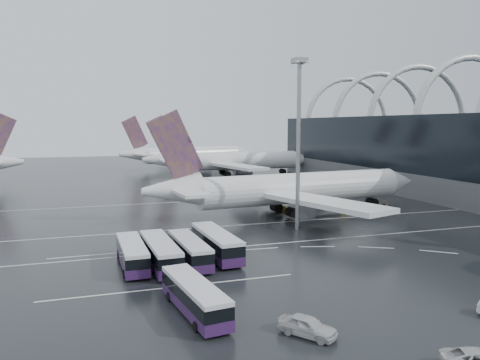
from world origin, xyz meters
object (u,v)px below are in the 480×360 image
object	(u,v)px
bus_row_near_c	(189,250)
gse_cart_belly_d	(383,203)
bus_row_near_a	(132,253)
airliner_gate_c	(186,155)
gse_cart_belly_a	(344,209)
floodlight_mast	(299,123)
gse_cart_belly_e	(328,199)
bus_row_far_b	(195,296)
gse_cart_belly_c	(280,208)
bus_row_near_b	(160,252)
bus_row_near_d	(216,243)
airliner_gate_b	(228,161)
van_curve_b	(307,326)
airliner_main	(289,189)
van_curve_a	(479,360)

from	to	relation	value
bus_row_near_c	gse_cart_belly_d	distance (m)	57.16
bus_row_near_a	gse_cart_belly_d	bearing A→B (deg)	-64.45
airliner_gate_c	gse_cart_belly_a	size ratio (longest dim) A/B	28.69
bus_row_near_c	floodlight_mast	world-z (taller)	floodlight_mast
bus_row_near_c	gse_cart_belly_e	bearing A→B (deg)	-50.39
bus_row_far_b	gse_cart_belly_c	distance (m)	53.86
bus_row_near_b	bus_row_near_d	xyz separation A→B (m)	(7.83, 2.23, 0.05)
bus_row_far_b	gse_cart_belly_d	xyz separation A→B (m)	(52.23, 44.94, -1.12)
airliner_gate_b	gse_cart_belly_a	world-z (taller)	airliner_gate_b
airliner_gate_c	gse_cart_belly_c	bearing A→B (deg)	-107.54
bus_row_near_c	bus_row_near_b	bearing A→B (deg)	94.02
bus_row_near_a	gse_cart_belly_a	xyz separation A→B (m)	(44.52, 24.51, -1.14)
airliner_gate_c	van_curve_b	distance (m)	156.32
gse_cart_belly_c	gse_cart_belly_e	bearing A→B (deg)	25.29
airliner_main	gse_cart_belly_c	world-z (taller)	airliner_main
gse_cart_belly_a	airliner_main	bearing A→B (deg)	178.70
airliner_main	gse_cart_belly_d	xyz separation A→B (m)	(24.10, 3.54, -4.55)
bus_row_far_b	van_curve_b	xyz separation A→B (m)	(7.91, -7.67, -0.78)
airliner_gate_b	bus_row_near_c	xyz separation A→B (m)	(-33.72, -94.86, -3.51)
van_curve_a	bus_row_near_a	bearing A→B (deg)	53.76
van_curve_a	bus_row_near_c	bearing A→B (deg)	44.55
airliner_gate_c	gse_cart_belly_d	bearing A→B (deg)	-94.27
bus_row_far_b	gse_cart_belly_c	world-z (taller)	bus_row_far_b
airliner_main	gse_cart_belly_d	world-z (taller)	airliner_main
bus_row_near_c	bus_row_far_b	size ratio (longest dim) A/B	1.02
bus_row_near_d	gse_cart_belly_e	world-z (taller)	bus_row_near_d
bus_row_near_c	bus_row_near_d	distance (m)	4.40
airliner_gate_c	van_curve_a	bearing A→B (deg)	-111.06
airliner_gate_c	gse_cart_belly_c	size ratio (longest dim) A/B	29.52
van_curve_b	gse_cart_belly_c	xyz separation A→B (m)	(20.33, 53.52, -0.32)
bus_row_far_b	airliner_gate_b	bearing A→B (deg)	-25.82
airliner_gate_c	bus_row_near_c	distance (m)	133.79
bus_row_near_b	gse_cart_belly_e	world-z (taller)	bus_row_near_b
bus_row_near_d	floodlight_mast	distance (m)	26.18
bus_row_near_d	van_curve_b	xyz separation A→B (m)	(0.95, -25.47, -1.00)
airliner_main	van_curve_b	bearing A→B (deg)	-118.29
bus_row_near_a	bus_row_far_b	world-z (taller)	bus_row_near_a
bus_row_near_a	floodlight_mast	distance (m)	35.08
bus_row_near_a	gse_cart_belly_e	distance (m)	59.57
van_curve_b	gse_cart_belly_e	xyz separation A→B (m)	(35.15, 60.52, -0.24)
airliner_main	airliner_gate_c	xyz separation A→B (m)	(1.58, 105.66, 0.21)
bus_row_near_b	bus_row_far_b	world-z (taller)	bus_row_near_b
airliner_main	gse_cart_belly_d	bearing A→B (deg)	2.46
gse_cart_belly_c	gse_cart_belly_d	world-z (taller)	gse_cart_belly_c
airliner_gate_c	bus_row_near_d	distance (m)	131.30
bus_row_near_b	gse_cart_belly_d	world-z (taller)	bus_row_near_b
floodlight_mast	gse_cart_belly_c	distance (m)	24.35
gse_cart_belly_d	gse_cart_belly_e	distance (m)	12.12
bus_row_near_a	bus_row_near_d	bearing A→B (deg)	-85.05
gse_cart_belly_e	airliner_gate_c	bearing A→B (deg)	98.06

